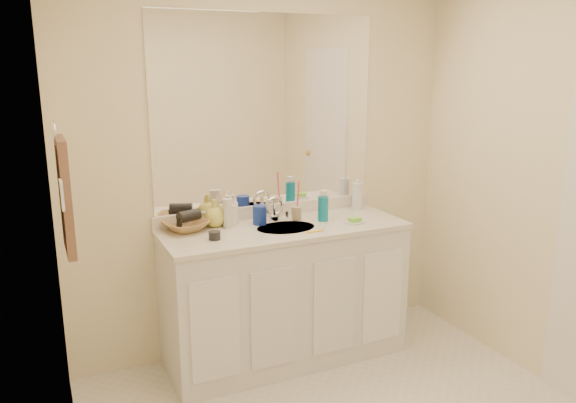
# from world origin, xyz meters

# --- Properties ---
(wall_back) EXTENTS (2.60, 0.02, 2.40)m
(wall_back) POSITION_xyz_m (0.00, 1.30, 1.20)
(wall_back) COLOR #FEF1C7
(wall_back) RESTS_ON floor
(wall_left) EXTENTS (0.02, 2.60, 2.40)m
(wall_left) POSITION_xyz_m (-1.30, 0.00, 1.20)
(wall_left) COLOR #FEF1C7
(wall_left) RESTS_ON floor
(vanity_cabinet) EXTENTS (1.50, 0.55, 0.85)m
(vanity_cabinet) POSITION_xyz_m (0.00, 1.02, 0.42)
(vanity_cabinet) COLOR silver
(vanity_cabinet) RESTS_ON floor
(countertop) EXTENTS (1.52, 0.57, 0.03)m
(countertop) POSITION_xyz_m (0.00, 1.02, 0.86)
(countertop) COLOR silver
(countertop) RESTS_ON vanity_cabinet
(backsplash) EXTENTS (1.52, 0.03, 0.08)m
(backsplash) POSITION_xyz_m (0.00, 1.29, 0.92)
(backsplash) COLOR white
(backsplash) RESTS_ON countertop
(sink_basin) EXTENTS (0.37, 0.37, 0.02)m
(sink_basin) POSITION_xyz_m (0.00, 1.00, 0.87)
(sink_basin) COLOR beige
(sink_basin) RESTS_ON countertop
(faucet) EXTENTS (0.02, 0.02, 0.11)m
(faucet) POSITION_xyz_m (0.00, 1.18, 0.94)
(faucet) COLOR silver
(faucet) RESTS_ON countertop
(mirror) EXTENTS (1.48, 0.01, 1.20)m
(mirror) POSITION_xyz_m (0.00, 1.29, 1.56)
(mirror) COLOR white
(mirror) RESTS_ON wall_back
(blue_mug) EXTENTS (0.11, 0.11, 0.12)m
(blue_mug) POSITION_xyz_m (-0.12, 1.14, 0.94)
(blue_mug) COLOR navy
(blue_mug) RESTS_ON countertop
(tan_cup) EXTENTS (0.08, 0.08, 0.09)m
(tan_cup) POSITION_xyz_m (0.13, 1.14, 0.92)
(tan_cup) COLOR tan
(tan_cup) RESTS_ON countertop
(toothbrush) EXTENTS (0.01, 0.04, 0.22)m
(toothbrush) POSITION_xyz_m (0.14, 1.14, 1.03)
(toothbrush) COLOR #FF437C
(toothbrush) RESTS_ON tan_cup
(mouthwash_bottle) EXTENTS (0.08, 0.08, 0.16)m
(mouthwash_bottle) POSITION_xyz_m (0.28, 1.04, 0.96)
(mouthwash_bottle) COLOR #0C7C9B
(mouthwash_bottle) RESTS_ON countertop
(clear_pump_bottle) EXTENTS (0.08, 0.08, 0.18)m
(clear_pump_bottle) POSITION_xyz_m (0.63, 1.20, 0.97)
(clear_pump_bottle) COLOR silver
(clear_pump_bottle) RESTS_ON countertop
(soap_dish) EXTENTS (0.13, 0.11, 0.01)m
(soap_dish) POSITION_xyz_m (0.43, 0.90, 0.89)
(soap_dish) COLOR silver
(soap_dish) RESTS_ON countertop
(green_soap) EXTENTS (0.08, 0.06, 0.03)m
(green_soap) POSITION_xyz_m (0.43, 0.90, 0.90)
(green_soap) COLOR #82E136
(green_soap) RESTS_ON soap_dish
(orange_comb) EXTENTS (0.12, 0.03, 0.00)m
(orange_comb) POSITION_xyz_m (0.12, 0.85, 0.88)
(orange_comb) COLOR yellow
(orange_comb) RESTS_ON countertop
(dark_jar) EXTENTS (0.08, 0.08, 0.05)m
(dark_jar) POSITION_xyz_m (-0.47, 0.95, 0.90)
(dark_jar) COLOR black
(dark_jar) RESTS_ON countertop
(extra_white_bottle) EXTENTS (0.06, 0.06, 0.18)m
(extra_white_bottle) POSITION_xyz_m (-0.32, 1.15, 0.97)
(extra_white_bottle) COLOR silver
(extra_white_bottle) RESTS_ON countertop
(soap_bottle_white) EXTENTS (0.07, 0.07, 0.18)m
(soap_bottle_white) POSITION_xyz_m (-0.25, 1.25, 0.97)
(soap_bottle_white) COLOR white
(soap_bottle_white) RESTS_ON countertop
(soap_bottle_cream) EXTENTS (0.10, 0.10, 0.19)m
(soap_bottle_cream) POSITION_xyz_m (-0.30, 1.21, 0.98)
(soap_bottle_cream) COLOR #FCEDCD
(soap_bottle_cream) RESTS_ON countertop
(soap_bottle_yellow) EXTENTS (0.16, 0.16, 0.17)m
(soap_bottle_yellow) POSITION_xyz_m (-0.39, 1.21, 0.96)
(soap_bottle_yellow) COLOR #D7D153
(soap_bottle_yellow) RESTS_ON countertop
(wicker_basket) EXTENTS (0.32, 0.32, 0.06)m
(wicker_basket) POSITION_xyz_m (-0.57, 1.19, 0.91)
(wicker_basket) COLOR #9D723F
(wicker_basket) RESTS_ON countertop
(hair_dryer) EXTENTS (0.15, 0.11, 0.07)m
(hair_dryer) POSITION_xyz_m (-0.55, 1.19, 0.97)
(hair_dryer) COLOR black
(hair_dryer) RESTS_ON wicker_basket
(towel_ring) EXTENTS (0.01, 0.11, 0.11)m
(towel_ring) POSITION_xyz_m (-1.27, 0.77, 1.55)
(towel_ring) COLOR silver
(towel_ring) RESTS_ON wall_left
(hand_towel) EXTENTS (0.04, 0.32, 0.55)m
(hand_towel) POSITION_xyz_m (-1.25, 0.77, 1.25)
(hand_towel) COLOR brown
(hand_towel) RESTS_ON towel_ring
(switch_plate) EXTENTS (0.01, 0.08, 0.13)m
(switch_plate) POSITION_xyz_m (-1.27, 0.57, 1.30)
(switch_plate) COLOR white
(switch_plate) RESTS_ON wall_left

